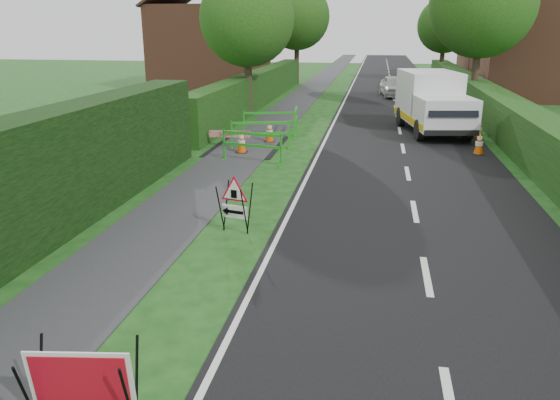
{
  "coord_description": "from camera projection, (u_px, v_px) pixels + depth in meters",
  "views": [
    {
      "loc": [
        1.49,
        -7.86,
        4.11
      ],
      "look_at": [
        -0.34,
        2.58,
        0.74
      ],
      "focal_mm": 35.0,
      "sensor_mm": 36.0,
      "label": 1
    }
  ],
  "objects": [
    {
      "name": "ground",
      "position": [
        273.0,
        292.0,
        8.87
      ],
      "size": [
        120.0,
        120.0,
        0.0
      ],
      "primitive_type": "plane",
      "color": "#174112",
      "rests_on": "ground"
    },
    {
      "name": "road_surface",
      "position": [
        391.0,
        84.0,
        41.31
      ],
      "size": [
        6.0,
        90.0,
        0.02
      ],
      "primitive_type": "cube",
      "color": "black",
      "rests_on": "ground"
    },
    {
      "name": "footpath",
      "position": [
        319.0,
        83.0,
        42.22
      ],
      "size": [
        2.0,
        90.0,
        0.02
      ],
      "primitive_type": "cube",
      "color": "#2D2D30",
      "rests_on": "ground"
    },
    {
      "name": "hedge_west_far",
      "position": [
        258.0,
        104.0,
        30.35
      ],
      "size": [
        1.0,
        24.0,
        1.8
      ],
      "primitive_type": "cube",
      "color": "#14380F",
      "rests_on": "ground"
    },
    {
      "name": "hedge_east",
      "position": [
        496.0,
        130.0,
        22.82
      ],
      "size": [
        1.2,
        50.0,
        1.5
      ],
      "primitive_type": "cube",
      "color": "#14380F",
      "rests_on": "ground"
    },
    {
      "name": "house_west",
      "position": [
        211.0,
        45.0,
        37.81
      ],
      "size": [
        7.5,
        7.4,
        7.88
      ],
      "color": "brown",
      "rests_on": "ground"
    },
    {
      "name": "house_east_a",
      "position": [
        541.0,
        48.0,
        32.46
      ],
      "size": [
        7.5,
        7.4,
        7.88
      ],
      "color": "brown",
      "rests_on": "ground"
    },
    {
      "name": "house_east_b",
      "position": [
        508.0,
        42.0,
        45.44
      ],
      "size": [
        7.5,
        7.4,
        7.88
      ],
      "color": "brown",
      "rests_on": "ground"
    },
    {
      "name": "tree_nw",
      "position": [
        247.0,
        19.0,
        25.17
      ],
      "size": [
        4.4,
        4.4,
        6.7
      ],
      "color": "#2D2116",
      "rests_on": "ground"
    },
    {
      "name": "tree_ne",
      "position": [
        483.0,
        4.0,
        26.9
      ],
      "size": [
        5.2,
        5.2,
        7.79
      ],
      "color": "#2D2116",
      "rests_on": "ground"
    },
    {
      "name": "tree_fw",
      "position": [
        297.0,
        17.0,
        40.09
      ],
      "size": [
        4.8,
        4.8,
        7.24
      ],
      "color": "#2D2116",
      "rests_on": "ground"
    },
    {
      "name": "tree_fe",
      "position": [
        445.0,
        26.0,
        42.21
      ],
      "size": [
        4.2,
        4.2,
        6.33
      ],
      "color": "#2D2116",
      "rests_on": "ground"
    },
    {
      "name": "red_rect_sign",
      "position": [
        81.0,
        384.0,
        5.71
      ],
      "size": [
        1.17,
        0.81,
        0.93
      ],
      "rotation": [
        0.0,
        0.0,
        0.14
      ],
      "color": "black",
      "rests_on": "ground"
    },
    {
      "name": "triangle_sign",
      "position": [
        233.0,
        200.0,
        11.21
      ],
      "size": [
        0.85,
        0.85,
        1.03
      ],
      "rotation": [
        0.0,
        0.0,
        -0.23
      ],
      "color": "black",
      "rests_on": "ground"
    },
    {
      "name": "works_van",
      "position": [
        433.0,
        101.0,
        21.98
      ],
      "size": [
        2.91,
        5.49,
        2.38
      ],
      "rotation": [
        0.0,
        0.0,
        0.17
      ],
      "color": "silver",
      "rests_on": "ground"
    },
    {
      "name": "traffic_cone_0",
      "position": [
        479.0,
        143.0,
        18.28
      ],
      "size": [
        0.38,
        0.38,
        0.79
      ],
      "color": "black",
      "rests_on": "ground"
    },
    {
      "name": "traffic_cone_1",
      "position": [
        479.0,
        129.0,
        20.86
      ],
      "size": [
        0.38,
        0.38,
        0.79
      ],
      "color": "black",
      "rests_on": "ground"
    },
    {
      "name": "traffic_cone_2",
      "position": [
        469.0,
        121.0,
        22.69
      ],
      "size": [
        0.38,
        0.38,
        0.79
      ],
      "color": "black",
      "rests_on": "ground"
    },
    {
      "name": "traffic_cone_3",
      "position": [
        241.0,
        142.0,
        18.52
      ],
      "size": [
        0.38,
        0.38,
        0.79
      ],
      "color": "black",
      "rests_on": "ground"
    },
    {
      "name": "traffic_cone_4",
      "position": [
        269.0,
        132.0,
        20.31
      ],
      "size": [
        0.38,
        0.38,
        0.79
      ],
      "color": "black",
      "rests_on": "ground"
    },
    {
      "name": "ped_barrier_0",
      "position": [
        252.0,
        143.0,
        17.13
      ],
      "size": [
        2.09,
        0.81,
        1.0
      ],
      "rotation": [
        0.0,
        0.0,
        -0.23
      ],
      "color": "#1E931A",
      "rests_on": "ground"
    },
    {
      "name": "ped_barrier_1",
      "position": [
        260.0,
        131.0,
        19.1
      ],
      "size": [
        2.09,
        0.81,
        1.0
      ],
      "rotation": [
        0.0,
        0.0,
        0.23
      ],
      "color": "#1E931A",
      "rests_on": "ground"
    },
    {
      "name": "ped_barrier_2",
      "position": [
        270.0,
        120.0,
        21.3
      ],
      "size": [
        2.09,
        0.81,
        1.0
      ],
      "rotation": [
        0.0,
        0.0,
        0.23
      ],
      "color": "#1E931A",
      "rests_on": "ground"
    },
    {
      "name": "ped_barrier_3",
      "position": [
        295.0,
        118.0,
        21.83
      ],
      "size": [
        0.56,
        2.09,
        1.0
      ],
      "rotation": [
        0.0,
        0.0,
        1.68
      ],
      "color": "#1E931A",
      "rests_on": "ground"
    },
    {
      "name": "redwhite_plank",
      "position": [
        230.0,
        146.0,
        19.69
      ],
      "size": [
        1.5,
        0.17,
        0.25
      ],
      "primitive_type": "cube",
      "rotation": [
        0.0,
        0.0,
        0.08
      ],
      "color": "red",
      "rests_on": "ground"
    },
    {
      "name": "hatchback_car",
      "position": [
        394.0,
        86.0,
        33.66
      ],
      "size": [
        1.96,
        3.9,
        1.27
      ],
      "primitive_type": "imported",
      "rotation": [
        0.0,
        0.0,
        0.13
      ],
      "color": "silver",
      "rests_on": "ground"
    }
  ]
}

